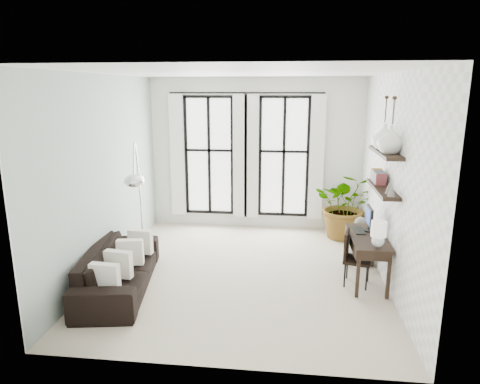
% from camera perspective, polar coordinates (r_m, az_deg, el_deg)
% --- Properties ---
extents(floor, '(5.00, 5.00, 0.00)m').
position_cam_1_polar(floor, '(7.20, 0.40, -10.68)').
color(floor, beige).
rests_on(floor, ground).
extents(ceiling, '(5.00, 5.00, 0.00)m').
position_cam_1_polar(ceiling, '(6.56, 0.45, 15.69)').
color(ceiling, white).
rests_on(ceiling, wall_back).
extents(wall_left, '(0.00, 5.00, 5.00)m').
position_cam_1_polar(wall_left, '(7.29, -17.47, 2.21)').
color(wall_left, '#9CAEA3').
rests_on(wall_left, floor).
extents(wall_right, '(0.00, 5.00, 5.00)m').
position_cam_1_polar(wall_right, '(6.84, 19.51, 1.34)').
color(wall_right, white).
rests_on(wall_right, floor).
extents(wall_back, '(4.50, 0.00, 4.50)m').
position_cam_1_polar(wall_back, '(9.15, 2.10, 5.05)').
color(wall_back, white).
rests_on(wall_back, floor).
extents(windows, '(3.26, 0.13, 2.65)m').
position_cam_1_polar(windows, '(9.11, 0.80, 4.76)').
color(windows, white).
rests_on(windows, wall_back).
extents(wall_shelves, '(0.25, 1.30, 0.60)m').
position_cam_1_polar(wall_shelves, '(6.73, 18.54, 2.34)').
color(wall_shelves, black).
rests_on(wall_shelves, wall_right).
extents(sofa, '(1.21, 2.35, 0.65)m').
position_cam_1_polar(sofa, '(6.79, -15.84, -9.76)').
color(sofa, black).
rests_on(sofa, floor).
extents(throw_pillows, '(0.40, 1.52, 0.40)m').
position_cam_1_polar(throw_pillows, '(6.69, -15.14, -8.47)').
color(throw_pillows, silver).
rests_on(throw_pillows, sofa).
extents(plant, '(1.31, 1.16, 1.37)m').
position_cam_1_polar(plant, '(8.84, 13.96, -1.70)').
color(plant, '#2D7228').
rests_on(plant, floor).
extents(desk, '(0.54, 1.27, 1.14)m').
position_cam_1_polar(desk, '(6.88, 16.71, -6.13)').
color(desk, black).
rests_on(desk, floor).
extents(desk_chair, '(0.49, 0.49, 0.85)m').
position_cam_1_polar(desk_chair, '(6.85, 14.78, -8.06)').
color(desk_chair, black).
rests_on(desk_chair, floor).
extents(arc_lamp, '(0.71, 1.63, 2.17)m').
position_cam_1_polar(arc_lamp, '(6.99, -13.64, 2.73)').
color(arc_lamp, silver).
rests_on(arc_lamp, floor).
extents(buddha, '(0.44, 0.44, 0.80)m').
position_cam_1_polar(buddha, '(7.84, 15.63, -6.48)').
color(buddha, gray).
rests_on(buddha, floor).
extents(vase_a, '(0.37, 0.37, 0.38)m').
position_cam_1_polar(vase_a, '(6.38, 19.42, 6.58)').
color(vase_a, white).
rests_on(vase_a, shelf_upper).
extents(vase_b, '(0.37, 0.37, 0.38)m').
position_cam_1_polar(vase_b, '(6.76, 18.69, 7.00)').
color(vase_b, white).
rests_on(vase_b, shelf_upper).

